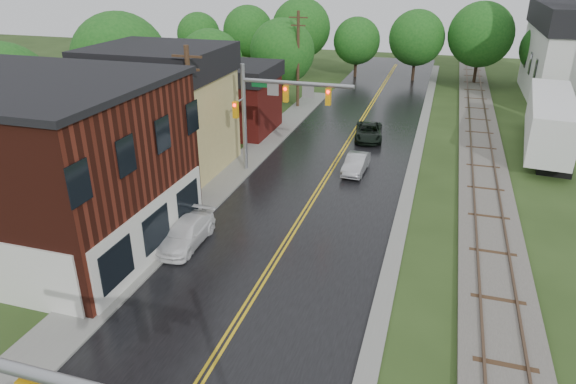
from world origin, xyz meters
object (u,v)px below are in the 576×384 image
at_px(brick_building, 22,163).
at_px(suv_dark, 369,132).
at_px(tree_left_a, 5,99).
at_px(sedan_silver, 356,164).
at_px(traffic_signal_far, 275,101).
at_px(tree_left_c, 212,64).
at_px(pickup_white, 186,233).
at_px(tree_left_b, 122,64).
at_px(tree_left_e, 283,53).
at_px(utility_pole_b, 192,122).
at_px(utility_pole_c, 298,58).
at_px(semi_trailer, 550,120).

height_order(brick_building, suv_dark, brick_building).
relative_size(tree_left_a, sedan_silver, 2.33).
distance_m(suv_dark, sedan_silver, 7.23).
bearing_deg(sedan_silver, traffic_signal_far, -158.68).
bearing_deg(tree_left_c, pickup_white, -68.69).
relative_size(traffic_signal_far, tree_left_b, 0.76).
bearing_deg(tree_left_e, traffic_signal_far, -74.11).
xyz_separation_m(tree_left_a, pickup_white, (15.08, -5.28, -4.49)).
bearing_deg(tree_left_b, utility_pole_b, -41.86).
bearing_deg(brick_building, utility_pole_c, 78.91).
xyz_separation_m(utility_pole_b, tree_left_e, (-2.05, 23.90, 0.09)).
distance_m(traffic_signal_far, utility_pole_b, 6.01).
xyz_separation_m(traffic_signal_far, suv_dark, (4.89, 8.99, -4.35)).
height_order(tree_left_a, tree_left_b, tree_left_b).
bearing_deg(tree_left_b, tree_left_a, -101.31).
relative_size(brick_building, tree_left_a, 1.65).
xyz_separation_m(utility_pole_b, tree_left_c, (-7.05, 17.90, -0.21)).
relative_size(brick_building, tree_left_c, 1.87).
bearing_deg(tree_left_e, sedan_silver, -58.41).
relative_size(brick_building, tree_left_e, 1.75).
height_order(tree_left_a, tree_left_e, tree_left_a).
height_order(brick_building, semi_trailer, brick_building).
bearing_deg(tree_left_b, suv_dark, 12.00).
height_order(tree_left_a, semi_trailer, tree_left_a).
relative_size(brick_building, tree_left_b, 1.48).
height_order(utility_pole_b, tree_left_e, utility_pole_b).
bearing_deg(pickup_white, utility_pole_b, 110.21).
distance_m(brick_building, traffic_signal_far, 15.03).
xyz_separation_m(tree_left_c, sedan_silver, (15.54, -11.13, -3.90)).
bearing_deg(tree_left_a, utility_pole_c, 59.45).
bearing_deg(pickup_white, semi_trailer, 46.41).
distance_m(brick_building, tree_left_a, 10.14).
distance_m(utility_pole_b, pickup_white, 7.06).
distance_m(utility_pole_c, tree_left_e, 2.79).
bearing_deg(tree_left_b, traffic_signal_far, -18.81).
bearing_deg(tree_left_e, brick_building, -96.71).
xyz_separation_m(traffic_signal_far, semi_trailer, (17.97, 10.21, -2.55)).
relative_size(tree_left_c, pickup_white, 1.78).
bearing_deg(brick_building, tree_left_c, 93.14).
bearing_deg(tree_left_e, tree_left_b, -122.74).
bearing_deg(sedan_silver, utility_pole_b, -139.04).
bearing_deg(tree_left_b, tree_left_e, 57.26).
bearing_deg(traffic_signal_far, utility_pole_b, -123.68).
bearing_deg(pickup_white, utility_pole_c, 93.76).
height_order(utility_pole_c, sedan_silver, utility_pole_c).
relative_size(utility_pole_c, tree_left_e, 1.10).
bearing_deg(semi_trailer, traffic_signal_far, -150.40).
bearing_deg(traffic_signal_far, pickup_white, -97.13).
relative_size(brick_building, pickup_white, 3.33).
xyz_separation_m(utility_pole_c, tree_left_c, (-7.05, -4.10, -0.21)).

